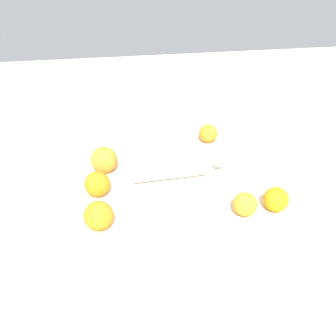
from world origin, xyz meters
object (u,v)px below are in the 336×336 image
orange_4 (99,216)px  orange_5 (208,133)px  orange_2 (245,204)px  orange_3 (97,184)px  orange_1 (276,199)px  water_bottle (175,167)px  orange_0 (104,160)px

orange_4 → orange_5: orange_4 is taller
orange_2 → orange_5: 0.39m
orange_3 → orange_4: size_ratio=0.96×
orange_1 → orange_3: 0.47m
water_bottle → orange_0: (0.06, 0.20, 0.01)m
orange_3 → orange_5: orange_3 is taller
water_bottle → orange_2: size_ratio=4.38×
orange_1 → orange_4: orange_4 is taller
orange_5 → orange_0: bearing=110.8°
orange_1 → orange_3: bearing=72.7°
orange_1 → orange_3: (0.14, 0.44, 0.00)m
water_bottle → orange_4: size_ratio=3.77×
orange_1 → orange_4: size_ratio=0.90×
water_bottle → orange_0: 0.21m
orange_2 → orange_0: bearing=52.6°
orange_0 → orange_5: orange_0 is taller
orange_1 → orange_5: size_ratio=1.04×
water_bottle → orange_1: (-0.19, -0.23, -0.00)m
orange_4 → orange_2: bearing=-91.1°
water_bottle → orange_5: size_ratio=4.36×
orange_0 → orange_1: (-0.25, -0.42, -0.01)m
orange_0 → orange_3: orange_0 is taller
orange_1 → orange_5: orange_1 is taller
orange_3 → orange_5: bearing=-56.0°
water_bottle → orange_0: bearing=159.3°
orange_2 → orange_4: size_ratio=0.86×
orange_1 → orange_3: orange_3 is taller
orange_4 → orange_5: size_ratio=1.16×
orange_3 → orange_5: 0.44m
water_bottle → orange_1: 0.30m
orange_3 → orange_1: bearing=-107.3°
orange_1 → orange_5: (0.39, 0.08, -0.00)m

